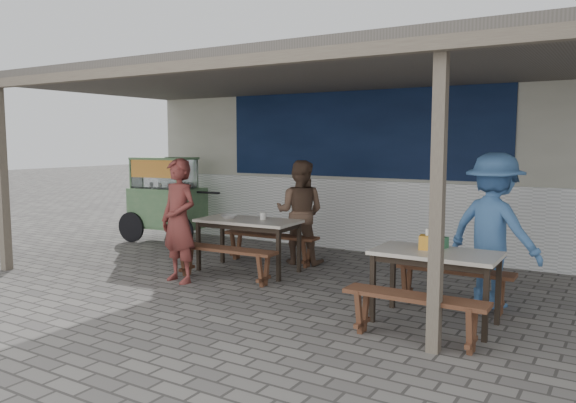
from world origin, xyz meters
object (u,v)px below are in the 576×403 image
Objects in this scene: patron_street_side at (179,221)px; bench_right_wall at (452,278)px; bench_right_street at (414,308)px; condiment_jar at (263,216)px; bench_left_street at (223,256)px; patron_right_table at (494,230)px; patron_wall_side at (300,212)px; tissue_box at (427,242)px; table_left at (248,225)px; table_right at (436,259)px; bench_left_wall at (270,241)px; donation_box at (439,242)px; condiment_bowl at (229,217)px; vendor_cart at (166,196)px.

bench_right_wall is at bearing 20.81° from patron_street_side.
condiment_jar reaches higher than bench_right_street.
patron_right_table is at bearing 8.93° from bench_left_street.
patron_street_side is 1.04× the size of patron_wall_side.
patron_right_table is 1.03m from tissue_box.
table_left is 10.06× the size of tissue_box.
patron_street_side is (-3.40, 0.56, 0.48)m from bench_right_street.
table_left is 3.09m from table_right.
table_left is 0.95× the size of bench_left_wall.
bench_left_wall is 3.25m from donation_box.
bench_right_wall is 2.85m from patron_wall_side.
patron_wall_side is at bearing 27.58° from bench_left_wall.
bench_left_street is 1.56m from patron_wall_side.
condiment_bowl is (0.13, 0.90, -0.04)m from patron_street_side.
patron_wall_side reaches higher than bench_right_street.
condiment_jar is (0.21, -0.50, 0.46)m from bench_left_wall.
patron_right_table is 8.10× the size of condiment_bowl.
patron_wall_side reaches higher than table_right.
bench_left_street is 0.99× the size of patron_wall_side.
tissue_box is (3.28, 0.13, 0.01)m from patron_street_side.
table_right is 0.93× the size of bench_right_wall.
table_right is (2.99, -1.49, 0.33)m from bench_left_wall.
tissue_box is 0.86× the size of donation_box.
bench_left_street and bench_left_wall have the same top height.
bench_left_street is at bearing -172.93° from bench_right_wall.
patron_right_table is (2.97, -0.76, 0.08)m from patron_wall_side.
tissue_box is at bearing 131.97° from patron_wall_side.
condiment_bowl reaches higher than table_left.
bench_left_wall is 10.57× the size of tissue_box.
patron_street_side is at bearing -177.71° from tissue_box.
vendor_cart is (-2.76, 1.81, 0.50)m from bench_left_street.
donation_box is (2.96, -1.27, 0.47)m from bench_left_wall.
bench_right_street is (0.01, -0.64, -0.34)m from table_right.
vendor_cart is at bearing 145.56° from patron_street_side.
table_right is 8.48× the size of tissue_box.
patron_street_side is 9.56× the size of donation_box.
table_left is at bearing 175.08° from bench_right_wall.
bench_right_street is at bearing -38.55° from bench_left_wall.
patron_right_table is (3.75, 1.05, 0.05)m from patron_street_side.
bench_right_wall is (-0.01, 1.28, 0.00)m from bench_right_street.
condiment_bowl is at bearing 117.82° from bench_left_street.
bench_left_wall is 1.16× the size of bench_right_wall.
condiment_jar reaches higher than table_left.
tissue_box is at bearing -13.73° from condiment_bowl.
patron_wall_side is at bearing 137.44° from bench_right_street.
patron_wall_side is 2.97m from donation_box.
condiment_jar is (-2.67, 0.94, -0.02)m from tissue_box.
bench_right_wall is at bearing -20.45° from vendor_cart.
donation_box is 1.66× the size of condiment_jar.
patron_wall_side is at bearing 75.20° from patron_street_side.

